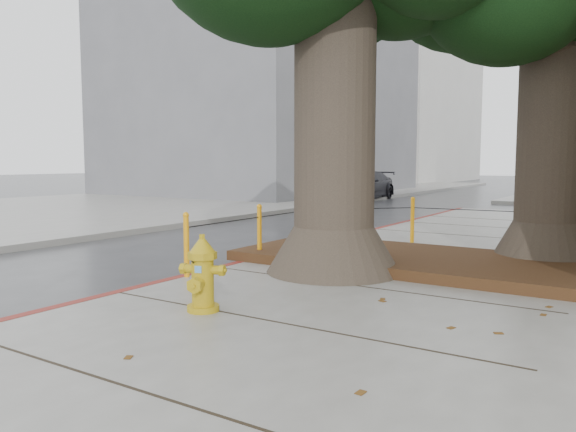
% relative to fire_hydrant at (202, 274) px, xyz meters
% --- Properties ---
extents(ground, '(140.00, 140.00, 0.00)m').
position_rel_fire_hydrant_xyz_m(ground, '(0.45, 0.09, -0.57)').
color(ground, '#28282B').
rests_on(ground, ground).
extents(sidewalk_opposite, '(14.00, 60.00, 0.15)m').
position_rel_fire_hydrant_xyz_m(sidewalk_opposite, '(-13.55, 10.09, -0.50)').
color(sidewalk_opposite, slate).
rests_on(sidewalk_opposite, ground).
extents(curb_red, '(0.14, 26.00, 0.16)m').
position_rel_fire_hydrant_xyz_m(curb_red, '(-1.55, 2.59, -0.50)').
color(curb_red, maroon).
rests_on(curb_red, ground).
extents(planter_bed, '(6.40, 2.60, 0.16)m').
position_rel_fire_hydrant_xyz_m(planter_bed, '(1.35, 3.99, -0.34)').
color(planter_bed, black).
rests_on(planter_bed, sidewalk_main).
extents(building_far_grey, '(12.00, 16.00, 12.00)m').
position_rel_fire_hydrant_xyz_m(building_far_grey, '(-14.55, 22.09, 5.43)').
color(building_far_grey, slate).
rests_on(building_far_grey, ground).
extents(building_far_white, '(12.00, 18.00, 15.00)m').
position_rel_fire_hydrant_xyz_m(building_far_white, '(-16.55, 45.09, 6.93)').
color(building_far_white, silver).
rests_on(building_far_white, ground).
extents(bollard_ring, '(3.79, 5.39, 0.95)m').
position_rel_fire_hydrant_xyz_m(bollard_ring, '(-0.41, 4.47, 0.09)').
color(bollard_ring, orange).
rests_on(bollard_ring, sidewalk_main).
extents(fire_hydrant, '(0.46, 0.46, 0.87)m').
position_rel_fire_hydrant_xyz_m(fire_hydrant, '(0.00, 0.00, 0.00)').
color(fire_hydrant, gold).
rests_on(fire_hydrant, sidewalk_main).
extents(car_dark, '(2.20, 4.77, 1.35)m').
position_rel_fire_hydrant_xyz_m(car_dark, '(-7.29, 19.59, 0.10)').
color(car_dark, black).
rests_on(car_dark, ground).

